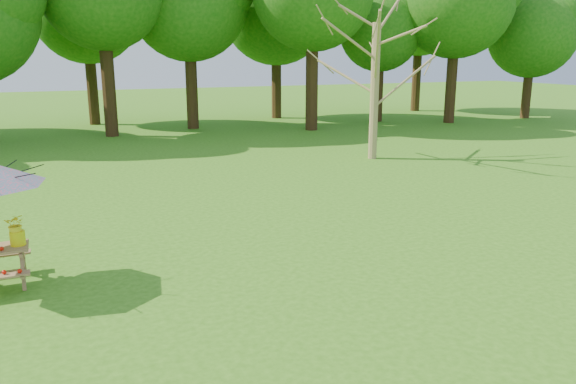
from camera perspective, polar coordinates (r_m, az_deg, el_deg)
name	(u,v)px	position (r m, az deg, el deg)	size (l,w,h in m)	color
ground	(315,379)	(7.08, 2.80, -18.43)	(120.00, 120.00, 0.00)	#367316
flower_bucket	(16,228)	(10.38, -25.87, -3.34)	(0.37, 0.34, 0.55)	yellow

